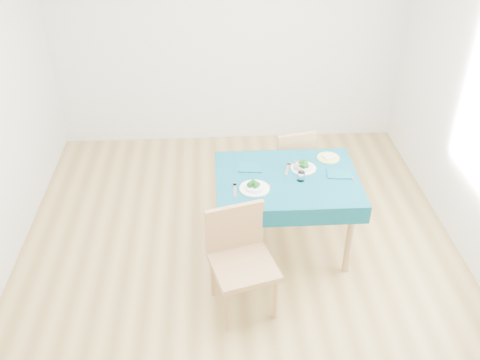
{
  "coord_description": "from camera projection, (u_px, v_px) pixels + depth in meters",
  "views": [
    {
      "loc": [
        -0.21,
        -3.59,
        3.25
      ],
      "look_at": [
        0.0,
        0.0,
        0.85
      ],
      "focal_mm": 40.0,
      "sensor_mm": 36.0,
      "label": 1
    }
  ],
  "objects": [
    {
      "name": "knife_near",
      "position": [
        268.0,
        190.0,
        4.36
      ],
      "size": [
        0.08,
        0.19,
        0.0
      ],
      "primitive_type": "cube",
      "rotation": [
        0.0,
        0.0,
        -0.37
      ],
      "color": "silver",
      "rests_on": "table"
    },
    {
      "name": "side_plate",
      "position": [
        328.0,
        158.0,
        4.77
      ],
      "size": [
        0.2,
        0.2,
        0.01
      ],
      "primitive_type": "cylinder",
      "color": "#BAC962",
      "rests_on": "table"
    },
    {
      "name": "napkin_near",
      "position": [
        250.0,
        168.0,
        4.63
      ],
      "size": [
        0.22,
        0.16,
        0.01
      ],
      "primitive_type": "cube",
      "rotation": [
        0.0,
        0.0,
        -0.12
      ],
      "color": "#0A4A5C",
      "rests_on": "table"
    },
    {
      "name": "napkin_far",
      "position": [
        339.0,
        174.0,
        4.55
      ],
      "size": [
        0.21,
        0.16,
        0.01
      ],
      "primitive_type": "cube",
      "rotation": [
        0.0,
        0.0,
        -0.11
      ],
      "color": "#0A4A5C",
      "rests_on": "table"
    },
    {
      "name": "chair_far",
      "position": [
        289.0,
        159.0,
        5.3
      ],
      "size": [
        0.46,
        0.49,
        0.96
      ],
      "primitive_type": "cube",
      "rotation": [
        0.0,
        0.0,
        3.34
      ],
      "color": "#9E764A",
      "rests_on": "ground"
    },
    {
      "name": "knife_far",
      "position": [
        350.0,
        174.0,
        4.56
      ],
      "size": [
        0.03,
        0.23,
        0.0
      ],
      "primitive_type": "cube",
      "rotation": [
        0.0,
        0.0,
        0.07
      ],
      "color": "silver",
      "rests_on": "table"
    },
    {
      "name": "tumbler_center",
      "position": [
        297.0,
        166.0,
        4.59
      ],
      "size": [
        0.07,
        0.07,
        0.08
      ],
      "primitive_type": "cylinder",
      "color": "white",
      "rests_on": "table"
    },
    {
      "name": "fork_far",
      "position": [
        287.0,
        169.0,
        4.62
      ],
      "size": [
        0.08,
        0.19,
        0.0
      ],
      "primitive_type": "cube",
      "rotation": [
        0.0,
        0.0,
        -0.27
      ],
      "color": "silver",
      "rests_on": "table"
    },
    {
      "name": "room_shell",
      "position": [
        240.0,
        125.0,
        4.04
      ],
      "size": [
        4.02,
        4.52,
        2.73
      ],
      "color": "olive",
      "rests_on": "ground"
    },
    {
      "name": "tumbler_side",
      "position": [
        301.0,
        176.0,
        4.46
      ],
      "size": [
        0.06,
        0.06,
        0.08
      ],
      "primitive_type": "cylinder",
      "color": "white",
      "rests_on": "table"
    },
    {
      "name": "bread_slice",
      "position": [
        328.0,
        157.0,
        4.77
      ],
      "size": [
        0.12,
        0.12,
        0.01
      ],
      "primitive_type": "cube",
      "rotation": [
        0.0,
        0.0,
        0.35
      ],
      "color": "beige",
      "rests_on": "side_plate"
    },
    {
      "name": "bowl_near",
      "position": [
        255.0,
        185.0,
        4.35
      ],
      "size": [
        0.25,
        0.25,
        0.08
      ],
      "primitive_type": null,
      "color": "white",
      "rests_on": "table"
    },
    {
      "name": "chair_near",
      "position": [
        244.0,
        250.0,
        4.0
      ],
      "size": [
        0.59,
        0.62,
        1.17
      ],
      "primitive_type": "cube",
      "rotation": [
        0.0,
        0.0,
        0.27
      ],
      "color": "#9E764A",
      "rests_on": "ground"
    },
    {
      "name": "fork_near",
      "position": [
        235.0,
        190.0,
        4.36
      ],
      "size": [
        0.03,
        0.19,
        0.0
      ],
      "primitive_type": "cube",
      "rotation": [
        0.0,
        0.0,
        -0.03
      ],
      "color": "silver",
      "rests_on": "table"
    },
    {
      "name": "bowl_far",
      "position": [
        304.0,
        166.0,
        4.61
      ],
      "size": [
        0.22,
        0.22,
        0.07
      ],
      "primitive_type": null,
      "color": "white",
      "rests_on": "table"
    },
    {
      "name": "table",
      "position": [
        285.0,
        213.0,
        4.73
      ],
      "size": [
        1.2,
        0.91,
        0.76
      ],
      "primitive_type": "cube",
      "color": "#074253",
      "rests_on": "ground"
    }
  ]
}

